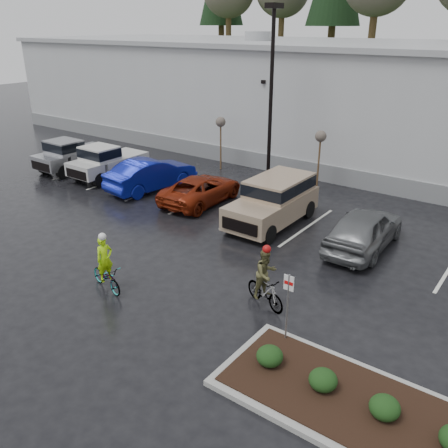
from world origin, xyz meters
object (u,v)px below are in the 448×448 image
Objects in this scene: lamppost at (272,79)px; pickup_white at (113,160)px; suv_tan at (272,202)px; car_blue at (151,174)px; fire_lane_sign at (288,300)px; cyclist_hivis at (106,272)px; car_red at (201,189)px; sapling_west at (221,125)px; sapling_mid at (320,139)px; pickup_silver at (77,153)px; car_grey at (364,229)px; cyclist_olive at (265,284)px.

lamppost is 10.23m from pickup_white.
suv_tan reaches higher than pickup_white.
pickup_white is at bearing 1.55° from car_blue.
cyclist_hivis is at bearing -171.26° from fire_lane_sign.
pickup_white is at bearing -5.76° from car_red.
sapling_west is 6.50m from sapling_mid.
sapling_west is 0.62× the size of car_blue.
fire_lane_sign is (5.30, -12.80, -1.32)m from sapling_mid.
sapling_mid reaches higher than pickup_silver.
sapling_west is 12.70m from car_grey.
car_red is at bearing -2.92° from pickup_white.
car_blue is 7.74m from suv_tan.
car_grey is at bearing -23.30° from cyclist_hivis.
fire_lane_sign is 20.37m from pickup_silver.
lamppost reaches higher than pickup_white.
cyclist_hivis is at bearing 133.67° from cyclist_olive.
lamppost is at bearing -109.52° from car_red.
sapling_west is at bearing 49.63° from pickup_white.
car_grey is at bearing -32.37° from lamppost.
sapling_mid is 6.81m from car_red.
pickup_silver is 1.06× the size of car_red.
car_blue is 2.40× the size of cyclist_olive.
cyclist_hivis is (9.65, -8.85, -0.33)m from pickup_white.
pickup_silver is at bearing 67.52° from cyclist_hivis.
pickup_white is 11.23m from suv_tan.
pickup_silver is at bearing 158.02° from fire_lane_sign.
suv_tan is 2.38× the size of cyclist_olive.
car_grey is at bearing -173.93° from car_blue.
car_blue is 3.44m from car_red.
car_red is (-1.28, -4.28, -5.01)m from lamppost.
sapling_mid is at bearing 0.00° from sapling_west.
pickup_silver is at bearing 6.52° from car_blue.
sapling_mid is 0.62× the size of car_blue.
cyclist_olive reaches higher than cyclist_hivis.
car_blue is 12.66m from cyclist_olive.
cyclist_hivis is (-6.34, -0.97, -0.75)m from fire_lane_sign.
pickup_white is at bearing -154.38° from lamppost.
cyclist_olive is at bearing -24.39° from pickup_white.
pickup_white is at bearing 176.39° from suv_tan.
cyclist_olive reaches higher than car_grey.
pickup_white is 1.06× the size of car_red.
cyclist_hivis is at bearing -68.37° from sapling_west.
car_blue is at bearing -143.76° from sapling_mid.
car_blue is 1.05× the size of car_grey.
cyclist_olive is at bearing 138.90° from fire_lane_sign.
car_blue reaches higher than car_grey.
fire_lane_sign is at bearing -47.33° from sapling_west.
fire_lane_sign reaches higher than car_blue.
sapling_mid is 0.62× the size of pickup_silver.
car_grey is 10.02m from cyclist_hivis.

